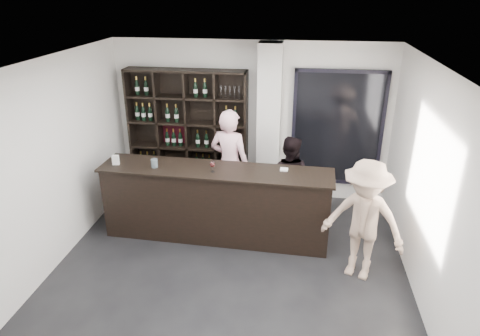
% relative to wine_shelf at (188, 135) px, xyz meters
% --- Properties ---
extents(floor, '(5.00, 5.50, 0.01)m').
position_rel_wine_shelf_xyz_m(floor, '(1.15, -2.57, -1.20)').
color(floor, black).
rests_on(floor, ground).
extents(wine_shelf, '(2.20, 0.35, 2.40)m').
position_rel_wine_shelf_xyz_m(wine_shelf, '(0.00, 0.00, 0.00)').
color(wine_shelf, black).
rests_on(wine_shelf, floor).
extents(structural_column, '(0.40, 0.40, 2.90)m').
position_rel_wine_shelf_xyz_m(structural_column, '(1.50, -0.10, 0.25)').
color(structural_column, silver).
rests_on(structural_column, floor).
extents(glass_panel, '(1.60, 0.08, 2.10)m').
position_rel_wine_shelf_xyz_m(glass_panel, '(2.70, 0.12, 0.20)').
color(glass_panel, black).
rests_on(glass_panel, floor).
extents(tasting_counter, '(3.58, 0.74, 1.18)m').
position_rel_wine_shelf_xyz_m(tasting_counter, '(0.80, -1.47, -0.61)').
color(tasting_counter, black).
rests_on(tasting_counter, floor).
extents(taster_pink, '(0.80, 0.63, 1.91)m').
position_rel_wine_shelf_xyz_m(taster_pink, '(0.90, -0.72, -0.24)').
color(taster_pink, '#FFBFCB').
rests_on(taster_pink, floor).
extents(taster_black, '(0.85, 0.73, 1.50)m').
position_rel_wine_shelf_xyz_m(taster_black, '(1.90, -0.72, -0.45)').
color(taster_black, black).
rests_on(taster_black, floor).
extents(customer, '(1.28, 1.03, 1.73)m').
position_rel_wine_shelf_xyz_m(customer, '(2.95, -2.17, -0.34)').
color(customer, tan).
rests_on(customer, floor).
extents(wine_glass, '(0.10, 0.10, 0.19)m').
position_rel_wine_shelf_xyz_m(wine_glass, '(0.78, -1.56, 0.08)').
color(wine_glass, white).
rests_on(wine_glass, tasting_counter).
extents(spit_cup, '(0.12, 0.12, 0.13)m').
position_rel_wine_shelf_xyz_m(spit_cup, '(-0.13, -1.52, 0.05)').
color(spit_cup, '#97AFB9').
rests_on(spit_cup, tasting_counter).
extents(napkin_stack, '(0.12, 0.12, 0.02)m').
position_rel_wine_shelf_xyz_m(napkin_stack, '(1.84, -1.35, -0.01)').
color(napkin_stack, white).
rests_on(napkin_stack, tasting_counter).
extents(card_stand, '(0.11, 0.06, 0.15)m').
position_rel_wine_shelf_xyz_m(card_stand, '(-0.76, -1.51, 0.06)').
color(card_stand, white).
rests_on(card_stand, tasting_counter).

